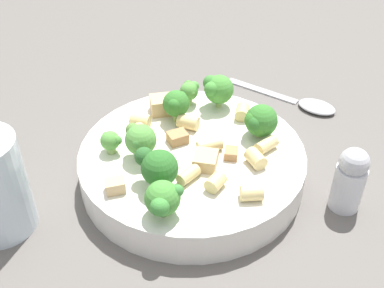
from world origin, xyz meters
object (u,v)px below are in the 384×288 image
object	(u,v)px
chicken_chunk_4	(161,105)
rigatoni_3	(143,134)
rigatoni_8	(188,122)
spoon	(302,102)
broccoli_floret_3	(111,141)
chicken_chunk_2	(206,160)
rigatoni_4	(210,145)
rigatoni_5	(256,159)
broccoli_floret_4	(140,139)
chicken_chunk_0	(178,137)
rigatoni_7	(242,112)
chicken_chunk_1	(231,153)
pasta_bowl	(192,162)
broccoli_floret_2	(176,104)
broccoli_floret_0	(260,121)
chicken_chunk_3	(115,186)
rigatoni_1	(140,121)
broccoli_floret_7	(190,91)
broccoli_floret_1	(156,166)
rigatoni_0	(188,175)
pepper_shaker	(350,179)
broccoli_floret_5	(217,89)
broccoli_floret_6	(163,199)
rigatoni_6	(215,182)
rigatoni_9	(252,193)
rigatoni_2	(266,145)

from	to	relation	value
chicken_chunk_4	rigatoni_3	bearing A→B (deg)	11.51
rigatoni_8	spoon	size ratio (longest dim) A/B	0.15
broccoli_floret_3	chicken_chunk_2	world-z (taller)	broccoli_floret_3
rigatoni_4	rigatoni_5	distance (m)	0.06
chicken_chunk_4	broccoli_floret_4	bearing A→B (deg)	17.51
chicken_chunk_0	chicken_chunk_4	distance (m)	0.07
rigatoni_7	chicken_chunk_2	bearing A→B (deg)	1.76
rigatoni_4	rigatoni_5	size ratio (longest dim) A/B	1.24
chicken_chunk_1	pasta_bowl	bearing A→B (deg)	-74.86
broccoli_floret_2	rigatoni_8	world-z (taller)	broccoli_floret_2
broccoli_floret_2	rigatoni_5	size ratio (longest dim) A/B	1.79
broccoli_floret_0	chicken_chunk_3	size ratio (longest dim) A/B	2.08
rigatoni_1	rigatoni_3	bearing A→B (deg)	39.53
broccoli_floret_7	rigatoni_5	xyz separation A→B (m)	(0.07, 0.12, -0.01)
chicken_chunk_1	spoon	size ratio (longest dim) A/B	0.10
rigatoni_7	spoon	distance (m)	0.14
broccoli_floret_3	chicken_chunk_1	bearing A→B (deg)	114.99
broccoli_floret_1	rigatoni_3	world-z (taller)	broccoli_floret_1
rigatoni_0	chicken_chunk_0	distance (m)	0.07
chicken_chunk_4	pepper_shaker	bearing A→B (deg)	87.32
chicken_chunk_4	spoon	xyz separation A→B (m)	(-0.16, 0.14, -0.05)
pasta_bowl	chicken_chunk_1	distance (m)	0.05
chicken_chunk_2	chicken_chunk_3	world-z (taller)	chicken_chunk_2
broccoli_floret_0	broccoli_floret_7	world-z (taller)	broccoli_floret_0
broccoli_floret_0	broccoli_floret_5	bearing A→B (deg)	-115.15
broccoli_floret_5	broccoli_floret_6	bearing A→B (deg)	11.42
chicken_chunk_1	chicken_chunk_2	distance (m)	0.03
rigatoni_4	broccoli_floret_6	bearing A→B (deg)	3.45
rigatoni_0	rigatoni_1	size ratio (longest dim) A/B	1.11
chicken_chunk_1	chicken_chunk_2	bearing A→B (deg)	-33.28
broccoli_floret_4	spoon	distance (m)	0.28
rigatoni_0	rigatoni_6	distance (m)	0.03
pasta_bowl	chicken_chunk_4	world-z (taller)	chicken_chunk_4
rigatoni_5	chicken_chunk_1	size ratio (longest dim) A/B	1.34
pasta_bowl	rigatoni_4	distance (m)	0.03
pasta_bowl	broccoli_floret_3	bearing A→B (deg)	-60.13
rigatoni_0	chicken_chunk_4	bearing A→B (deg)	-135.98
rigatoni_1	rigatoni_6	bearing A→B (deg)	67.35
broccoli_floret_3	rigatoni_0	bearing A→B (deg)	90.41
chicken_chunk_2	chicken_chunk_4	xyz separation A→B (m)	(-0.07, -0.10, 0.00)
rigatoni_4	chicken_chunk_3	xyz separation A→B (m)	(0.11, -0.05, -0.00)
rigatoni_7	rigatoni_8	xyz separation A→B (m)	(0.05, -0.05, 0.00)
chicken_chunk_0	chicken_chunk_1	xyz separation A→B (m)	(-0.00, 0.07, -0.00)
rigatoni_5	chicken_chunk_0	distance (m)	0.10
broccoli_floret_7	rigatoni_9	xyz separation A→B (m)	(0.12, 0.14, -0.01)
broccoli_floret_3	rigatoni_2	size ratio (longest dim) A/B	1.03
broccoli_floret_6	rigatoni_8	world-z (taller)	broccoli_floret_6
broccoli_floret_5	rigatoni_6	size ratio (longest dim) A/B	2.16
rigatoni_1	chicken_chunk_2	distance (m)	0.11
chicken_chunk_4	rigatoni_2	bearing A→B (deg)	86.57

